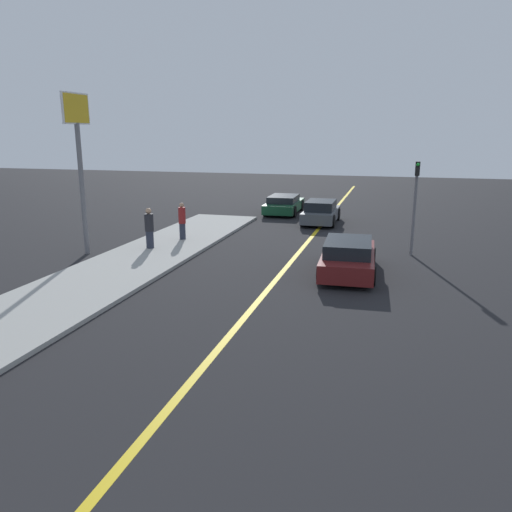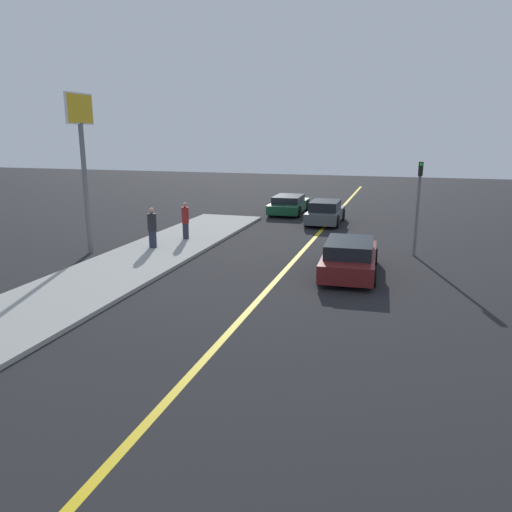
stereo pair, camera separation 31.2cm
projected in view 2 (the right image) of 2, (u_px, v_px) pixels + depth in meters
name	position (u px, v px, depth m)	size (l,w,h in m)	color
road_center_line	(292.00, 262.00, 19.73)	(0.20, 60.00, 0.01)	gold
sidewalk_left	(102.00, 278.00, 17.39)	(3.70, 27.48, 0.13)	#9E9E99
car_near_right_lane	(349.00, 257.00, 17.98)	(2.12, 4.61, 1.27)	maroon
car_ahead_center	(325.00, 212.00, 28.01)	(1.86, 4.03, 1.30)	#4C5156
car_far_distant	(289.00, 204.00, 31.60)	(2.08, 4.56, 1.15)	#144728
pedestrian_far_standing	(152.00, 228.00, 21.51)	(0.38, 0.38, 1.74)	#282D3D
pedestrian_by_sign	(185.00, 221.00, 23.28)	(0.33, 0.33, 1.71)	#282D3D
traffic_light	(418.00, 199.00, 20.19)	(0.18, 0.40, 3.87)	slate
roadside_sign	(82.00, 139.00, 20.14)	(0.20, 1.71, 6.53)	slate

